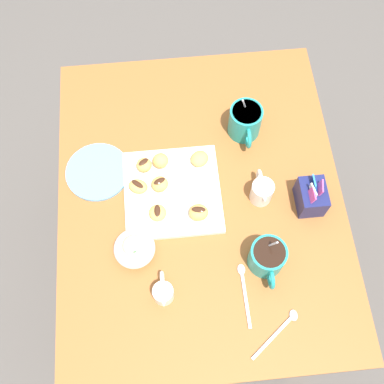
{
  "coord_description": "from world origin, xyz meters",
  "views": [
    {
      "loc": [
        0.51,
        -0.07,
        1.93
      ],
      "look_at": [
        -0.01,
        -0.02,
        0.75
      ],
      "focal_mm": 44.18,
      "sensor_mm": 36.0,
      "label": 1
    }
  ],
  "objects_px": {
    "beignet_4": "(200,159)",
    "chocolate_sauce_pitcher": "(163,293)",
    "beignet_6": "(138,186)",
    "ice_cream_bowl": "(134,248)",
    "cream_pitcher_white": "(262,191)",
    "saucer_sky_left": "(98,172)",
    "beignet_1": "(199,212)",
    "beignet_5": "(144,165)",
    "beignet_3": "(160,184)",
    "dining_table": "(200,214)",
    "beignet_2": "(161,161)",
    "beignet_0": "(158,213)",
    "sugar_caddy": "(311,197)",
    "pastry_plate_square": "(172,192)",
    "coffee_mug_teal_right": "(267,257)",
    "coffee_mug_teal_left": "(245,121)"
  },
  "relations": [
    {
      "from": "dining_table",
      "to": "ice_cream_bowl",
      "type": "xyz_separation_m",
      "value": [
        0.14,
        -0.19,
        0.17
      ]
    },
    {
      "from": "coffee_mug_teal_right",
      "to": "beignet_0",
      "type": "bearing_deg",
      "value": -119.68
    },
    {
      "from": "sugar_caddy",
      "to": "saucer_sky_left",
      "type": "relative_size",
      "value": 0.59
    },
    {
      "from": "beignet_2",
      "to": "beignet_6",
      "type": "bearing_deg",
      "value": -43.5
    },
    {
      "from": "pastry_plate_square",
      "to": "coffee_mug_teal_left",
      "type": "distance_m",
      "value": 0.29
    },
    {
      "from": "dining_table",
      "to": "sugar_caddy",
      "type": "relative_size",
      "value": 9.16
    },
    {
      "from": "beignet_5",
      "to": "beignet_3",
      "type": "bearing_deg",
      "value": 32.08
    },
    {
      "from": "sugar_caddy",
      "to": "pastry_plate_square",
      "type": "bearing_deg",
      "value": -99.9
    },
    {
      "from": "beignet_1",
      "to": "beignet_6",
      "type": "height_order",
      "value": "beignet_1"
    },
    {
      "from": "coffee_mug_teal_right",
      "to": "beignet_2",
      "type": "height_order",
      "value": "coffee_mug_teal_right"
    },
    {
      "from": "saucer_sky_left",
      "to": "beignet_6",
      "type": "height_order",
      "value": "beignet_6"
    },
    {
      "from": "beignet_3",
      "to": "beignet_2",
      "type": "bearing_deg",
      "value": 174.28
    },
    {
      "from": "dining_table",
      "to": "beignet_1",
      "type": "bearing_deg",
      "value": -11.12
    },
    {
      "from": "beignet_2",
      "to": "beignet_6",
      "type": "relative_size",
      "value": 0.84
    },
    {
      "from": "coffee_mug_teal_left",
      "to": "beignet_4",
      "type": "relative_size",
      "value": 2.9
    },
    {
      "from": "beignet_0",
      "to": "beignet_1",
      "type": "xyz_separation_m",
      "value": [
        0.01,
        0.11,
        0.01
      ]
    },
    {
      "from": "coffee_mug_teal_right",
      "to": "beignet_6",
      "type": "relative_size",
      "value": 2.44
    },
    {
      "from": "sugar_caddy",
      "to": "ice_cream_bowl",
      "type": "relative_size",
      "value": 0.98
    },
    {
      "from": "ice_cream_bowl",
      "to": "saucer_sky_left",
      "type": "relative_size",
      "value": 0.6
    },
    {
      "from": "beignet_4",
      "to": "chocolate_sauce_pitcher",
      "type": "bearing_deg",
      "value": -19.42
    },
    {
      "from": "beignet_6",
      "to": "beignet_4",
      "type": "bearing_deg",
      "value": 111.33
    },
    {
      "from": "dining_table",
      "to": "cream_pitcher_white",
      "type": "distance_m",
      "value": 0.24
    },
    {
      "from": "dining_table",
      "to": "beignet_4",
      "type": "height_order",
      "value": "beignet_4"
    },
    {
      "from": "pastry_plate_square",
      "to": "cream_pitcher_white",
      "type": "height_order",
      "value": "cream_pitcher_white"
    },
    {
      "from": "beignet_1",
      "to": "beignet_3",
      "type": "bearing_deg",
      "value": -133.98
    },
    {
      "from": "beignet_6",
      "to": "beignet_0",
      "type": "bearing_deg",
      "value": 30.21
    },
    {
      "from": "pastry_plate_square",
      "to": "beignet_4",
      "type": "xyz_separation_m",
      "value": [
        -0.08,
        0.08,
        0.02
      ]
    },
    {
      "from": "ice_cream_bowl",
      "to": "beignet_4",
      "type": "bearing_deg",
      "value": 141.41
    },
    {
      "from": "beignet_3",
      "to": "beignet_6",
      "type": "relative_size",
      "value": 0.86
    },
    {
      "from": "beignet_3",
      "to": "beignet_6",
      "type": "height_order",
      "value": "beignet_3"
    },
    {
      "from": "chocolate_sauce_pitcher",
      "to": "beignet_6",
      "type": "xyz_separation_m",
      "value": [
        -0.3,
        -0.05,
        -0.0
      ]
    },
    {
      "from": "coffee_mug_teal_left",
      "to": "beignet_2",
      "type": "relative_size",
      "value": 3.38
    },
    {
      "from": "beignet_0",
      "to": "beignet_6",
      "type": "xyz_separation_m",
      "value": [
        -0.08,
        -0.05,
        -0.0
      ]
    },
    {
      "from": "coffee_mug_teal_right",
      "to": "beignet_5",
      "type": "bearing_deg",
      "value": -135.17
    },
    {
      "from": "pastry_plate_square",
      "to": "sugar_caddy",
      "type": "xyz_separation_m",
      "value": [
        0.06,
        0.37,
        0.03
      ]
    },
    {
      "from": "dining_table",
      "to": "beignet_5",
      "type": "xyz_separation_m",
      "value": [
        -0.1,
        -0.15,
        0.17
      ]
    },
    {
      "from": "coffee_mug_teal_left",
      "to": "beignet_4",
      "type": "height_order",
      "value": "coffee_mug_teal_left"
    },
    {
      "from": "beignet_4",
      "to": "beignet_5",
      "type": "relative_size",
      "value": 1.21
    },
    {
      "from": "saucer_sky_left",
      "to": "beignet_5",
      "type": "height_order",
      "value": "beignet_5"
    },
    {
      "from": "beignet_0",
      "to": "coffee_mug_teal_left",
      "type": "bearing_deg",
      "value": 132.63
    },
    {
      "from": "cream_pitcher_white",
      "to": "saucer_sky_left",
      "type": "xyz_separation_m",
      "value": [
        -0.12,
        -0.45,
        -0.03
      ]
    },
    {
      "from": "pastry_plate_square",
      "to": "beignet_1",
      "type": "height_order",
      "value": "beignet_1"
    },
    {
      "from": "beignet_4",
      "to": "beignet_2",
      "type": "bearing_deg",
      "value": -90.84
    },
    {
      "from": "beignet_6",
      "to": "ice_cream_bowl",
      "type": "bearing_deg",
      "value": -6.02
    },
    {
      "from": "cream_pitcher_white",
      "to": "beignet_2",
      "type": "distance_m",
      "value": 0.29
    },
    {
      "from": "coffee_mug_teal_right",
      "to": "beignet_0",
      "type": "height_order",
      "value": "coffee_mug_teal_right"
    },
    {
      "from": "ice_cream_bowl",
      "to": "beignet_1",
      "type": "xyz_separation_m",
      "value": [
        -0.08,
        0.17,
        0.0
      ]
    },
    {
      "from": "beignet_1",
      "to": "beignet_5",
      "type": "distance_m",
      "value": 0.21
    },
    {
      "from": "coffee_mug_teal_right",
      "to": "beignet_6",
      "type": "height_order",
      "value": "coffee_mug_teal_right"
    },
    {
      "from": "saucer_sky_left",
      "to": "beignet_4",
      "type": "xyz_separation_m",
      "value": [
        -0.0,
        0.29,
        0.03
      ]
    }
  ]
}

